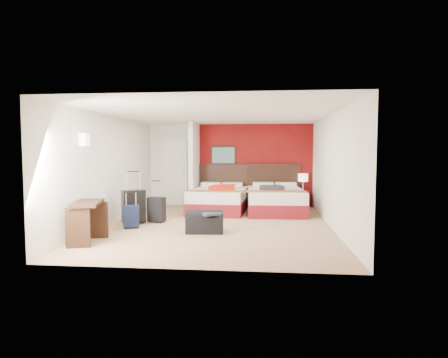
# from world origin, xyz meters

# --- Properties ---
(ground) EXTENTS (6.50, 6.50, 0.00)m
(ground) POSITION_xyz_m (0.00, 0.00, 0.00)
(ground) COLOR tan
(ground) RESTS_ON ground
(room_walls) EXTENTS (5.02, 6.52, 2.50)m
(room_walls) POSITION_xyz_m (-1.40, 1.42, 1.26)
(room_walls) COLOR white
(room_walls) RESTS_ON ground
(red_accent_panel) EXTENTS (3.50, 0.04, 2.50)m
(red_accent_panel) POSITION_xyz_m (0.75, 3.23, 1.25)
(red_accent_panel) COLOR maroon
(red_accent_panel) RESTS_ON ground
(partition_wall) EXTENTS (0.12, 1.20, 2.50)m
(partition_wall) POSITION_xyz_m (-1.00, 2.61, 1.25)
(partition_wall) COLOR silver
(partition_wall) RESTS_ON ground
(entry_door) EXTENTS (0.82, 0.06, 2.05)m
(entry_door) POSITION_xyz_m (-1.75, 3.20, 1.02)
(entry_door) COLOR silver
(entry_door) RESTS_ON ground
(bed_left) EXTENTS (1.58, 2.17, 0.63)m
(bed_left) POSITION_xyz_m (-0.21, 2.02, 0.31)
(bed_left) COLOR white
(bed_left) RESTS_ON ground
(bed_right) EXTENTS (1.61, 2.22, 0.64)m
(bed_right) POSITION_xyz_m (1.34, 1.98, 0.32)
(bed_right) COLOR silver
(bed_right) RESTS_ON ground
(red_suitcase_open) EXTENTS (0.91, 1.04, 0.11)m
(red_suitcase_open) POSITION_xyz_m (-0.11, 1.92, 0.68)
(red_suitcase_open) COLOR red
(red_suitcase_open) RESTS_ON bed_left
(jacket_bundle) EXTENTS (0.66, 0.58, 0.13)m
(jacket_bundle) POSITION_xyz_m (1.24, 1.68, 0.71)
(jacket_bundle) COLOR #333437
(jacket_bundle) RESTS_ON bed_right
(nightstand) EXTENTS (0.37, 0.37, 0.50)m
(nightstand) POSITION_xyz_m (2.19, 2.95, 0.25)
(nightstand) COLOR black
(nightstand) RESTS_ON ground
(table_lamp) EXTENTS (0.38, 0.38, 0.51)m
(table_lamp) POSITION_xyz_m (2.19, 2.95, 0.76)
(table_lamp) COLOR silver
(table_lamp) RESTS_ON nightstand
(suitcase_black) EXTENTS (0.59, 0.53, 0.75)m
(suitcase_black) POSITION_xyz_m (-1.98, 0.06, 0.38)
(suitcase_black) COLOR black
(suitcase_black) RESTS_ON ground
(suitcase_charcoal) EXTENTS (0.43, 0.31, 0.57)m
(suitcase_charcoal) POSITION_xyz_m (-1.49, 0.26, 0.28)
(suitcase_charcoal) COLOR black
(suitcase_charcoal) RESTS_ON ground
(suitcase_navy) EXTENTS (0.39, 0.30, 0.47)m
(suitcase_navy) POSITION_xyz_m (-1.85, -0.47, 0.24)
(suitcase_navy) COLOR black
(suitcase_navy) RESTS_ON ground
(duffel_bag) EXTENTS (0.79, 0.46, 0.39)m
(duffel_bag) POSITION_xyz_m (-0.19, -0.77, 0.19)
(duffel_bag) COLOR black
(duffel_bag) RESTS_ON ground
(jacket_draped) EXTENTS (0.53, 0.51, 0.05)m
(jacket_draped) POSITION_xyz_m (-0.04, -0.82, 0.41)
(jacket_draped) COLOR #3D3D42
(jacket_draped) RESTS_ON duffel_bag
(desk) EXTENTS (0.66, 1.00, 0.77)m
(desk) POSITION_xyz_m (-2.19, -1.85, 0.38)
(desk) COLOR black
(desk) RESTS_ON ground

